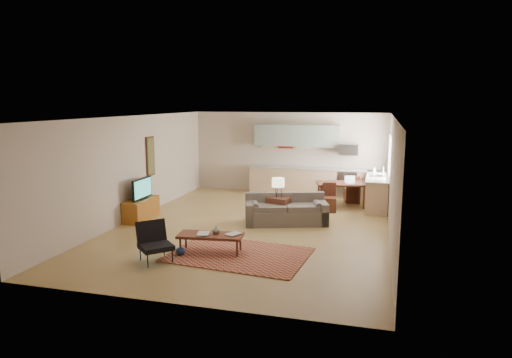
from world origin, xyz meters
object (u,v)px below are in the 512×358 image
(sofa, at_px, (286,209))
(tv_credenza, at_px, (141,209))
(console_table, at_px, (278,210))
(coffee_table, at_px, (211,243))
(armchair, at_px, (156,243))
(dining_table, at_px, (341,195))

(sofa, xyz_separation_m, tv_credenza, (-3.73, -0.62, -0.10))
(sofa, height_order, console_table, sofa)
(coffee_table, xyz_separation_m, tv_credenza, (-2.70, 2.02, 0.08))
(sofa, distance_m, console_table, 0.25)
(armchair, distance_m, tv_credenza, 3.35)
(console_table, height_order, dining_table, dining_table)
(tv_credenza, relative_size, console_table, 1.85)
(armchair, height_order, tv_credenza, armchair)
(armchair, bearing_deg, tv_credenza, 78.22)
(sofa, height_order, coffee_table, sofa)
(sofa, height_order, dining_table, sofa)
(coffee_table, height_order, armchair, armchair)
(armchair, relative_size, dining_table, 0.54)
(tv_credenza, bearing_deg, console_table, 11.31)
(armchair, relative_size, console_table, 1.19)
(coffee_table, relative_size, tv_credenza, 1.11)
(sofa, bearing_deg, dining_table, 44.66)
(sofa, xyz_separation_m, console_table, (-0.23, 0.08, -0.05))
(console_table, bearing_deg, tv_credenza, -154.00)
(armchair, height_order, dining_table, armchair)
(coffee_table, distance_m, dining_table, 5.38)
(console_table, xyz_separation_m, dining_table, (1.41, 2.17, 0.03))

